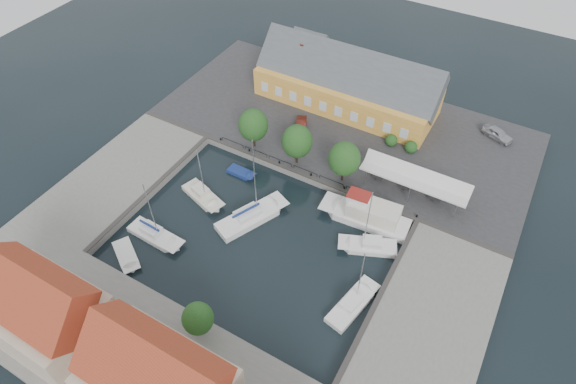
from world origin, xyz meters
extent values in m
plane|color=black|center=(0.00, 0.00, 0.00)|extent=(140.00, 140.00, 0.00)
cube|color=#2D2D30|center=(0.00, 23.00, 0.50)|extent=(56.00, 26.00, 1.00)
cube|color=slate|center=(-22.00, -2.00, 0.50)|extent=(12.00, 24.00, 1.00)
cube|color=slate|center=(22.00, -2.00, 0.50)|extent=(12.00, 24.00, 1.00)
cube|color=slate|center=(0.00, -21.00, 0.50)|extent=(56.00, 14.00, 1.00)
cube|color=#383533|center=(0.00, 10.30, 1.06)|extent=(56.00, 0.60, 0.12)
cube|color=#383533|center=(-16.30, -2.00, 1.06)|extent=(0.60, 24.00, 0.12)
cube|color=#383533|center=(16.30, -2.00, 1.06)|extent=(0.60, 24.00, 0.12)
cylinder|color=black|center=(-14.00, 10.60, 1.20)|extent=(0.24, 0.24, 0.40)
cylinder|color=black|center=(-9.00, 10.60, 1.20)|extent=(0.24, 0.24, 0.40)
cylinder|color=black|center=(-4.00, 10.60, 1.20)|extent=(0.24, 0.24, 0.40)
cylinder|color=black|center=(1.00, 10.60, 1.20)|extent=(0.24, 0.24, 0.40)
cylinder|color=black|center=(6.00, 10.60, 1.20)|extent=(0.24, 0.24, 0.40)
cylinder|color=black|center=(11.00, 10.60, 1.20)|extent=(0.24, 0.24, 0.40)
cylinder|color=black|center=(16.00, 10.60, 1.20)|extent=(0.24, 0.24, 0.40)
cube|color=gold|center=(-2.00, 28.00, 3.25)|extent=(28.00, 10.00, 4.50)
cube|color=#474C51|center=(-2.00, 28.00, 6.75)|extent=(28.56, 7.60, 7.60)
cube|color=gold|center=(-12.00, 34.00, 2.75)|extent=(6.00, 6.00, 3.50)
cube|color=brown|center=(-10.00, 28.00, 8.60)|extent=(0.60, 0.60, 1.20)
cube|color=silver|center=(14.00, 14.50, 3.70)|extent=(14.00, 4.00, 0.25)
cylinder|color=silver|center=(8.00, 12.70, 2.35)|extent=(0.10, 0.10, 2.70)
cylinder|color=silver|center=(8.00, 16.30, 2.35)|extent=(0.10, 0.10, 2.70)
cylinder|color=silver|center=(14.00, 12.70, 2.35)|extent=(0.10, 0.10, 2.70)
cylinder|color=silver|center=(14.00, 16.30, 2.35)|extent=(0.10, 0.10, 2.70)
cylinder|color=silver|center=(20.00, 12.70, 2.35)|extent=(0.10, 0.10, 2.70)
cylinder|color=silver|center=(20.00, 16.30, 2.35)|extent=(0.10, 0.10, 2.70)
cylinder|color=black|center=(-9.00, 12.00, 2.05)|extent=(0.30, 0.30, 2.10)
ellipsoid|color=#1C4A1A|center=(-9.00, 12.00, 4.88)|extent=(4.20, 4.20, 4.83)
cylinder|color=black|center=(-2.00, 12.00, 2.05)|extent=(0.30, 0.30, 2.10)
ellipsoid|color=#1C4A1A|center=(-2.00, 12.00, 4.88)|extent=(4.20, 4.20, 4.83)
cylinder|color=black|center=(5.00, 12.00, 2.05)|extent=(0.30, 0.30, 2.10)
ellipsoid|color=#1C4A1A|center=(5.00, 12.00, 4.88)|extent=(4.20, 4.20, 4.83)
imported|color=#B6B8BF|center=(21.05, 31.26, 1.79)|extent=(4.99, 3.43, 1.58)
imported|color=#541913|center=(-4.94, 18.64, 1.72)|extent=(3.27, 4.63, 1.45)
cube|color=white|center=(-2.67, 0.12, 0.15)|extent=(5.98, 8.46, 1.50)
cube|color=white|center=(-2.26, 1.03, 0.94)|extent=(6.53, 9.86, 0.08)
cube|color=white|center=(-2.59, 0.30, 1.40)|extent=(3.15, 3.73, 0.90)
cylinder|color=silver|center=(-2.02, 1.57, 6.86)|extent=(0.12, 0.12, 11.91)
cube|color=navy|center=(-2.67, 0.12, 2.15)|extent=(1.83, 3.71, 0.22)
cube|color=white|center=(11.18, 7.90, 0.10)|extent=(9.64, 4.19, 1.80)
cube|color=white|center=(10.01, 7.82, 1.04)|extent=(11.51, 4.18, 0.08)
cube|color=silver|center=(11.18, 7.90, 2.10)|extent=(6.67, 3.45, 2.20)
cube|color=white|center=(9.07, 7.75, 3.50)|extent=(2.72, 2.12, 1.20)
cube|color=maroon|center=(9.07, 7.75, 4.15)|extent=(2.96, 2.24, 0.10)
cube|color=white|center=(12.87, 4.10, 0.05)|extent=(6.26, 4.47, 1.30)
cube|color=white|center=(12.21, 3.82, 0.74)|extent=(7.29, 4.82, 0.08)
cube|color=white|center=(12.74, 4.04, 1.20)|extent=(2.77, 2.42, 0.90)
cylinder|color=silver|center=(11.81, 3.65, 5.21)|extent=(0.12, 0.12, 9.01)
cube|color=white|center=(13.91, -4.83, 0.05)|extent=(3.57, 6.36, 1.30)
cube|color=white|center=(14.06, -4.10, 0.74)|extent=(3.72, 7.51, 0.08)
cube|color=white|center=(13.94, -4.68, 1.20)|extent=(2.08, 2.68, 0.90)
cylinder|color=silver|center=(14.16, -3.66, 4.89)|extent=(0.12, 0.12, 8.38)
cube|color=silver|center=(-10.45, 0.81, 0.05)|extent=(5.97, 3.93, 1.30)
cube|color=silver|center=(-9.79, 0.60, 0.74)|extent=(6.99, 4.17, 0.08)
cube|color=silver|center=(-10.32, 0.77, 1.20)|extent=(2.59, 2.21, 0.90)
cylinder|color=silver|center=(-9.40, 0.48, 4.83)|extent=(0.12, 0.12, 8.25)
cube|color=white|center=(-11.66, -7.60, 0.05)|extent=(6.36, 2.66, 1.30)
cube|color=white|center=(-10.87, -7.63, 0.74)|extent=(7.61, 2.62, 0.08)
cube|color=white|center=(-11.50, -7.61, 1.20)|extent=(2.57, 1.73, 0.90)
cylinder|color=silver|center=(-10.41, -7.65, 5.31)|extent=(0.12, 0.12, 9.21)
cube|color=navy|center=(-11.66, -7.60, 1.95)|extent=(3.14, 0.35, 0.22)
cube|color=white|center=(-12.54, -11.41, 0.05)|extent=(4.83, 4.04, 0.90)
cube|color=white|center=(-12.07, -11.70, 0.54)|extent=(5.54, 4.43, 0.08)
cube|color=navy|center=(-8.46, 7.07, 0.05)|extent=(3.39, 1.77, 0.80)
cube|color=navy|center=(-8.04, 7.05, 0.49)|extent=(4.06, 1.72, 0.08)
cube|color=beige|center=(-10.00, -23.00, 4.50)|extent=(11.00, 8.00, 7.00)
cube|color=#B44926|center=(-10.00, -23.00, 9.25)|extent=(11.33, 6.50, 6.50)
cube|color=brown|center=(-12.75, -23.00, 10.90)|extent=(0.70, 0.70, 1.00)
cube|color=brown|center=(-7.80, -23.00, 10.80)|extent=(0.60, 0.60, 0.80)
cube|color=#B44926|center=(4.00, -23.00, 9.75)|extent=(12.36, 6.50, 6.50)
cube|color=brown|center=(1.00, -23.00, 11.40)|extent=(0.70, 0.70, 1.00)
cube|color=brown|center=(6.40, -23.00, 11.30)|extent=(0.60, 0.60, 0.80)
camera|label=1|loc=(21.39, -31.51, 47.18)|focal=30.00mm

